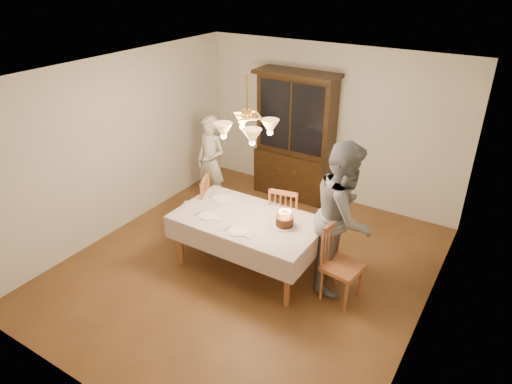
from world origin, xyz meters
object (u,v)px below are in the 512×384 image
Objects in this scene: dining_table at (248,223)px; china_hutch at (295,138)px; elderly_woman at (211,162)px; birthday_cake at (285,222)px; chair_far_side at (286,221)px.

dining_table is 2.34m from china_hutch.
elderly_woman is at bearing -132.44° from china_hutch.
dining_table is 6.33× the size of birthday_cake.
birthday_cake is at bearing -21.08° from elderly_woman.
china_hutch is (-0.51, 2.25, 0.36)m from dining_table.
elderly_woman is (-1.69, 0.51, 0.33)m from chair_far_side.
dining_table is at bearing -30.54° from elderly_woman.
china_hutch reaches higher than chair_far_side.
elderly_woman is at bearing 141.33° from dining_table.
chair_far_side reaches higher than birthday_cake.
china_hutch is 7.20× the size of birthday_cake.
china_hutch reaches higher than birthday_cake.
china_hutch is 2.41m from birthday_cake.
dining_table is 1.90m from elderly_woman.
birthday_cake is at bearing 9.04° from dining_table.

